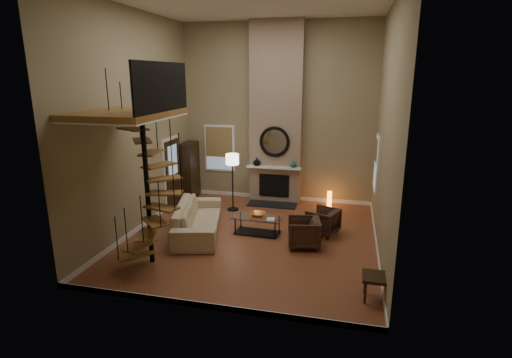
% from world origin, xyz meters
% --- Properties ---
extents(ground, '(6.00, 6.50, 0.01)m').
position_xyz_m(ground, '(0.00, 0.00, -0.01)').
color(ground, '#9E5733').
rests_on(ground, ground).
extents(back_wall, '(6.00, 0.02, 5.50)m').
position_xyz_m(back_wall, '(0.00, 3.25, 2.75)').
color(back_wall, '#958660').
rests_on(back_wall, ground).
extents(front_wall, '(6.00, 0.02, 5.50)m').
position_xyz_m(front_wall, '(0.00, -3.25, 2.75)').
color(front_wall, '#958660').
rests_on(front_wall, ground).
extents(left_wall, '(0.02, 6.50, 5.50)m').
position_xyz_m(left_wall, '(-3.00, 0.00, 2.75)').
color(left_wall, '#958660').
rests_on(left_wall, ground).
extents(right_wall, '(0.02, 6.50, 5.50)m').
position_xyz_m(right_wall, '(3.00, 0.00, 2.75)').
color(right_wall, '#958660').
rests_on(right_wall, ground).
extents(ceiling, '(6.00, 6.50, 0.01)m').
position_xyz_m(ceiling, '(0.00, 0.00, 5.50)').
color(ceiling, silver).
rests_on(ceiling, back_wall).
extents(baseboard_back, '(6.00, 0.02, 0.12)m').
position_xyz_m(baseboard_back, '(0.00, 3.24, 0.06)').
color(baseboard_back, white).
rests_on(baseboard_back, ground).
extents(baseboard_front, '(6.00, 0.02, 0.12)m').
position_xyz_m(baseboard_front, '(0.00, -3.24, 0.06)').
color(baseboard_front, white).
rests_on(baseboard_front, ground).
extents(baseboard_left, '(0.02, 6.50, 0.12)m').
position_xyz_m(baseboard_left, '(-2.99, 0.00, 0.06)').
color(baseboard_left, white).
rests_on(baseboard_left, ground).
extents(baseboard_right, '(0.02, 6.50, 0.12)m').
position_xyz_m(baseboard_right, '(2.99, 0.00, 0.06)').
color(baseboard_right, white).
rests_on(baseboard_right, ground).
extents(chimney_breast, '(1.60, 0.38, 5.50)m').
position_xyz_m(chimney_breast, '(0.00, 3.06, 2.75)').
color(chimney_breast, '#90775E').
rests_on(chimney_breast, ground).
extents(hearth, '(1.50, 0.60, 0.04)m').
position_xyz_m(hearth, '(0.00, 2.57, 0.02)').
color(hearth, black).
rests_on(hearth, ground).
extents(firebox, '(0.95, 0.02, 0.72)m').
position_xyz_m(firebox, '(0.00, 2.86, 0.55)').
color(firebox, black).
rests_on(firebox, chimney_breast).
extents(mantel, '(1.70, 0.18, 0.06)m').
position_xyz_m(mantel, '(0.00, 2.78, 1.15)').
color(mantel, white).
rests_on(mantel, chimney_breast).
extents(mirror_frame, '(0.94, 0.10, 0.94)m').
position_xyz_m(mirror_frame, '(0.00, 2.84, 1.95)').
color(mirror_frame, black).
rests_on(mirror_frame, chimney_breast).
extents(mirror_disc, '(0.80, 0.01, 0.80)m').
position_xyz_m(mirror_disc, '(0.00, 2.85, 1.95)').
color(mirror_disc, white).
rests_on(mirror_disc, chimney_breast).
extents(vase_left, '(0.24, 0.24, 0.25)m').
position_xyz_m(vase_left, '(-0.55, 2.82, 1.30)').
color(vase_left, black).
rests_on(vase_left, mantel).
extents(vase_right, '(0.20, 0.20, 0.21)m').
position_xyz_m(vase_right, '(0.60, 2.82, 1.28)').
color(vase_right, '#174C50').
rests_on(vase_right, mantel).
extents(window_back, '(1.02, 0.06, 1.52)m').
position_xyz_m(window_back, '(-1.90, 3.22, 1.62)').
color(window_back, white).
rests_on(window_back, back_wall).
extents(window_right, '(0.06, 1.02, 1.52)m').
position_xyz_m(window_right, '(2.97, 2.00, 1.63)').
color(window_right, white).
rests_on(window_right, right_wall).
extents(entry_door, '(0.10, 1.05, 2.16)m').
position_xyz_m(entry_door, '(-2.95, 1.80, 1.05)').
color(entry_door, white).
rests_on(entry_door, ground).
extents(loft, '(1.70, 2.20, 1.09)m').
position_xyz_m(loft, '(-2.04, -1.80, 3.24)').
color(loft, olive).
rests_on(loft, left_wall).
extents(spiral_stair, '(1.47, 1.47, 4.06)m').
position_xyz_m(spiral_stair, '(-1.78, -1.79, 1.78)').
color(spiral_stair, black).
rests_on(spiral_stair, ground).
extents(hutch, '(0.37, 0.79, 1.77)m').
position_xyz_m(hutch, '(-2.77, 2.77, 0.95)').
color(hutch, black).
rests_on(hutch, ground).
extents(sofa, '(1.67, 2.79, 0.76)m').
position_xyz_m(sofa, '(-1.42, -0.05, 0.40)').
color(sofa, '#C5B388').
rests_on(sofa, ground).
extents(armchair_near, '(0.92, 0.91, 0.65)m').
position_xyz_m(armchair_near, '(1.75, 0.55, 0.35)').
color(armchair_near, '#40281D').
rests_on(armchair_near, ground).
extents(armchair_far, '(0.86, 0.84, 0.68)m').
position_xyz_m(armchair_far, '(1.38, -0.25, 0.35)').
color(armchair_far, '#40281D').
rests_on(armchair_far, ground).
extents(coffee_table, '(1.27, 0.69, 0.46)m').
position_xyz_m(coffee_table, '(0.07, 0.26, 0.28)').
color(coffee_table, silver).
rests_on(coffee_table, ground).
extents(bowl, '(0.39, 0.39, 0.10)m').
position_xyz_m(bowl, '(0.07, 0.31, 0.50)').
color(bowl, orange).
rests_on(bowl, coffee_table).
extents(book, '(0.23, 0.28, 0.03)m').
position_xyz_m(book, '(0.42, 0.11, 0.46)').
color(book, gray).
rests_on(book, coffee_table).
extents(floor_lamp, '(0.38, 0.38, 1.70)m').
position_xyz_m(floor_lamp, '(-1.06, 1.87, 1.41)').
color(floor_lamp, black).
rests_on(floor_lamp, ground).
extents(accent_lamp, '(0.14, 0.14, 0.49)m').
position_xyz_m(accent_lamp, '(1.74, 2.79, 0.25)').
color(accent_lamp, orange).
rests_on(accent_lamp, ground).
extents(side_chair, '(0.50, 0.50, 1.01)m').
position_xyz_m(side_chair, '(2.93, -2.24, 0.53)').
color(side_chair, black).
rests_on(side_chair, ground).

